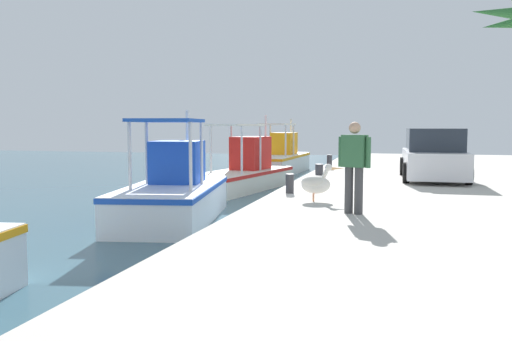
{
  "coord_description": "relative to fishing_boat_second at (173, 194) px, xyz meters",
  "views": [
    {
      "loc": [
        -14.12,
        -2.98,
        2.44
      ],
      "look_at": [
        1.31,
        1.2,
        1.08
      ],
      "focal_mm": 36.7,
      "sensor_mm": 36.0,
      "label": 1
    }
  ],
  "objects": [
    {
      "name": "mooring_bollard_third",
      "position": [
        7.84,
        -3.05,
        0.37
      ],
      "size": [
        0.2,
        0.2,
        0.53
      ],
      "primitive_type": "cylinder",
      "color": "#333338",
      "rests_on": "quay_pier"
    },
    {
      "name": "fishing_boat_second",
      "position": [
        0.0,
        0.0,
        0.0
      ],
      "size": [
        5.37,
        2.98,
        2.88
      ],
      "color": "white",
      "rests_on": "ground"
    },
    {
      "name": "fisherman_standing",
      "position": [
        -2.53,
        -4.8,
        1.06
      ],
      "size": [
        0.39,
        0.61,
        1.72
      ],
      "color": "#3F3F42",
      "rests_on": "quay_pier"
    },
    {
      "name": "fishing_boat_third",
      "position": [
        6.87,
        0.12,
        -0.05
      ],
      "size": [
        6.06,
        2.85,
        2.9
      ],
      "color": "silver",
      "rests_on": "ground"
    },
    {
      "name": "mooring_bollard_second",
      "position": [
        5.11,
        -3.05,
        0.28
      ],
      "size": [
        0.27,
        0.27,
        0.37
      ],
      "primitive_type": "cylinder",
      "color": "#333338",
      "rests_on": "quay_pier"
    },
    {
      "name": "parked_car",
      "position": [
        4.47,
        -6.65,
        0.81
      ],
      "size": [
        4.14,
        1.96,
        1.57
      ],
      "color": "black",
      "rests_on": "quay_pier"
    },
    {
      "name": "fishing_boat_fourth",
      "position": [
        14.03,
        0.25,
        0.01
      ],
      "size": [
        6.41,
        2.05,
        2.85
      ],
      "color": "white",
      "rests_on": "ground"
    },
    {
      "name": "mooring_bollard_nearest",
      "position": [
        0.12,
        -3.05,
        0.34
      ],
      "size": [
        0.2,
        0.2,
        0.47
      ],
      "primitive_type": "cylinder",
      "color": "#333338",
      "rests_on": "quay_pier"
    },
    {
      "name": "pelican",
      "position": [
        -1.08,
        -3.87,
        0.5
      ],
      "size": [
        0.48,
        0.97,
        0.82
      ],
      "color": "tan",
      "rests_on": "quay_pier"
    },
    {
      "name": "quay_pier",
      "position": [
        1.73,
        -7.6,
        -0.3
      ],
      "size": [
        36.0,
        10.0,
        0.8
      ],
      "primitive_type": "cube",
      "color": "#BCB7AD",
      "rests_on": "ground"
    }
  ]
}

